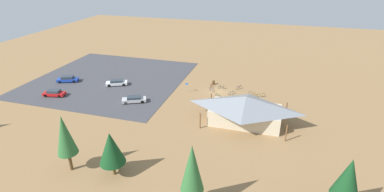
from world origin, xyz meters
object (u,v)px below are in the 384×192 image
Objects in this scene: bicycle_white_yard_center at (231,97)px; car_blue_back_corner at (68,79)px; bicycle_blue_yard_front at (212,90)px; bicycle_teal_by_bin at (250,98)px; bicycle_purple_edge_north at (239,87)px; visitor_by_pavilion at (205,102)px; pine_far_west at (111,148)px; car_white_front_row at (117,83)px; bicycle_red_near_sign at (211,86)px; bicycle_green_yard_right at (218,96)px; bicycle_black_yard_left at (222,87)px; trash_bin at (213,83)px; bicycle_silver_lone_west at (241,99)px; car_silver_aisle_side at (134,99)px; bike_pavilion at (245,108)px; pine_far_east at (192,168)px; pine_west at (348,178)px; bicycle_silver_front_row at (232,93)px; bicycle_orange_mid_cluster at (252,94)px; lot_sign at (187,86)px; car_red_mid_lot at (54,93)px; pine_east at (65,135)px.

bicycle_white_yard_center is 0.32× the size of car_blue_back_corner.
bicycle_teal_by_bin is at bearing 167.07° from bicycle_blue_yard_front.
visitor_by_pavilion reaches higher than bicycle_purple_edge_north.
pine_far_west is at bearing 68.36° from bicycle_white_yard_center.
bicycle_red_near_sign is at bearing -166.27° from car_white_front_row.
bicycle_green_yard_right is (-8.10, -27.18, -3.71)m from pine_far_west.
bicycle_blue_yard_front is 8.43m from bicycle_teal_by_bin.
bicycle_black_yard_left is 3.79m from bicycle_purple_edge_north.
trash_bin is 0.53× the size of bicycle_silver_lone_west.
pine_far_west reaches higher than visitor_by_pavilion.
bike_pavilion is at bearing 175.56° from car_silver_aisle_side.
bicycle_silver_lone_west is (-7.02, 6.59, -0.10)m from trash_bin.
car_silver_aisle_side is (18.56, -22.63, -4.80)m from pine_far_east.
visitor_by_pavilion is at bearing 94.42° from trash_bin.
pine_west is 16.36m from pine_far_east.
bicycle_blue_yard_front reaches higher than bicycle_green_yard_right.
pine_far_west reaches higher than bicycle_teal_by_bin.
bicycle_silver_front_row is 0.77× the size of bicycle_black_yard_left.
trash_bin is 36.84m from pine_far_east.
visitor_by_pavilion is at bearing 43.23° from bicycle_orange_mid_cluster.
trash_bin is 0.41× the size of lot_sign.
lot_sign is 11.61m from bicycle_silver_lone_west.
pine_far_east is 29.95m from bicycle_silver_lone_west.
bicycle_red_near_sign is (2.50, -4.67, 0.03)m from bicycle_green_yard_right.
bicycle_teal_by_bin reaches higher than bicycle_silver_front_row.
bicycle_red_near_sign is 0.36× the size of car_silver_aisle_side.
car_blue_back_corner is (11.86, 1.34, 0.05)m from car_white_front_row.
car_white_front_row is at bearing -137.21° from car_red_mid_lot.
bicycle_silver_front_row is (0.75, -31.93, -5.14)m from pine_far_east.
bicycle_purple_edge_north is 5.22m from bicycle_white_yard_center.
bicycle_red_near_sign is at bearing 6.04° from bicycle_purple_edge_north.
bicycle_teal_by_bin is at bearing 146.52° from trash_bin.
bicycle_purple_edge_north is at bearing -146.74° from car_silver_aisle_side.
bicycle_silver_front_row is at bearing -48.36° from bicycle_silver_lone_west.
trash_bin is at bearing -21.54° from bicycle_orange_mid_cluster.
lot_sign is 16.20m from car_white_front_row.
bicycle_blue_yard_front is 0.81× the size of bicycle_red_near_sign.
pine_east is 21.43m from car_silver_aisle_side.
trash_bin is 0.56× the size of bicycle_white_yard_center.
bicycle_purple_edge_north is at bearing -109.54° from bicycle_silver_front_row.
bicycle_white_yard_center is at bearing -120.87° from pine_east.
pine_east is 34.77m from bicycle_silver_front_row.
lot_sign is 1.31× the size of bicycle_silver_lone_west.
car_white_front_row is at bearing 11.83° from bicycle_black_yard_left.
car_red_mid_lot reaches higher than bicycle_white_yard_center.
bicycle_black_yard_left is 0.37× the size of car_red_mid_lot.
lot_sign is 7.84m from bicycle_black_yard_left.
bicycle_black_yard_left is at bearing -168.17° from car_white_front_row.
bicycle_silver_lone_west is at bearing -142.81° from visitor_by_pavilion.
car_white_front_row reaches higher than bicycle_green_yard_right.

